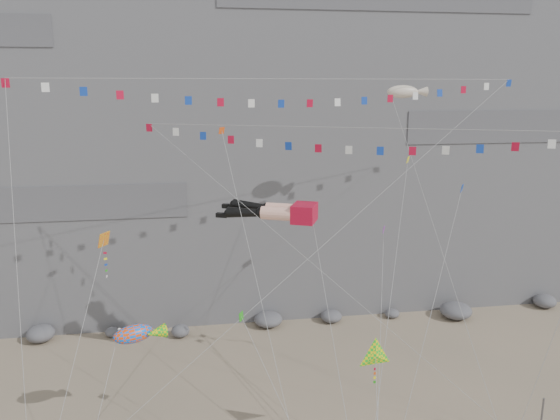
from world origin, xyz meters
The scene contains 14 objects.
cliff centered at (0.00, 32.00, 25.00)m, with size 80.00×28.00×50.00m, color slate.
talus_boulders centered at (0.00, 17.00, 0.60)m, with size 60.00×3.00×1.20m, color slate, non-canonical shape.
legs_kite centered at (-0.59, 7.46, 13.14)m, with size 7.22×16.89×18.88m.
flag_banner_upper centered at (0.88, 8.65, 22.21)m, with size 35.85×15.04×29.93m.
flag_banner_lower centered at (4.83, 4.94, 19.10)m, with size 28.37×12.65×22.00m.
harlequin_kite centered at (-11.79, 3.38, 12.72)m, with size 4.18×8.84×15.25m.
fish_windsock centered at (-10.32, 2.46, 6.91)m, with size 4.66×7.43×9.59m.
delta_kite centered at (3.74, -1.91, 6.55)m, with size 2.98×7.15×9.53m.
blimp_windsock centered at (9.68, 11.15, 21.25)m, with size 4.55×13.88×25.19m.
small_kite_a centered at (-4.23, 7.32, 18.27)m, with size 4.07×14.10×23.39m.
small_kite_b centered at (6.87, 6.27, 11.46)m, with size 5.16×13.67×18.13m.
small_kite_c centered at (-3.75, 0.36, 8.40)m, with size 4.83×8.48×12.28m.
small_kite_d centered at (9.63, 9.37, 15.90)m, with size 8.89×17.45×24.76m.
small_kite_e centered at (10.59, 2.63, 15.05)m, with size 7.78×8.43×18.60m.
Camera 1 is at (-6.17, -29.45, 21.93)m, focal length 35.00 mm.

